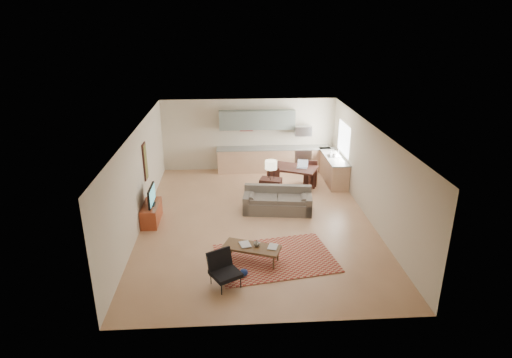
{
  "coord_description": "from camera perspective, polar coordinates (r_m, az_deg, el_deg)",
  "views": [
    {
      "loc": [
        -0.72,
        -11.15,
        5.51
      ],
      "look_at": [
        0.0,
        0.3,
        1.15
      ],
      "focal_mm": 30.0,
      "sensor_mm": 36.0,
      "label": 1
    }
  ],
  "objects": [
    {
      "name": "book_a",
      "position": [
        10.3,
        -2.13,
        -8.83
      ],
      "size": [
        0.39,
        0.43,
        0.03
      ],
      "primitive_type": "imported",
      "rotation": [
        0.0,
        0.0,
        0.24
      ],
      "color": "maroon",
      "rests_on": "coffee_table"
    },
    {
      "name": "tv",
      "position": [
        12.37,
        -13.77,
        -2.18
      ],
      "size": [
        0.09,
        0.9,
        0.54
      ],
      "primitive_type": null,
      "color": "black",
      "rests_on": "tv_credenza"
    },
    {
      "name": "triptych",
      "position": [
        16.08,
        -1.3,
        7.28
      ],
      "size": [
        1.7,
        0.04,
        0.5
      ],
      "primitive_type": null,
      "color": "beige",
      "rests_on": "room"
    },
    {
      "name": "soap_bottle",
      "position": [
        15.33,
        9.97,
        3.43
      ],
      "size": [
        0.1,
        0.1,
        0.19
      ],
      "primitive_type": "imported",
      "rotation": [
        0.0,
        0.0,
        0.08
      ],
      "color": "beige",
      "rests_on": "kitchen_counter_right"
    },
    {
      "name": "kitchen_counter_right",
      "position": [
        15.47,
        10.26,
        1.4
      ],
      "size": [
        0.64,
        2.26,
        0.92
      ],
      "primitive_type": null,
      "color": "tan",
      "rests_on": "ground"
    },
    {
      "name": "armchair",
      "position": [
        9.46,
        -4.1,
        -12.09
      ],
      "size": [
        0.91,
        0.91,
        0.76
      ],
      "primitive_type": null,
      "rotation": [
        0.0,
        0.0,
        0.52
      ],
      "color": "black",
      "rests_on": "floor"
    },
    {
      "name": "kitchen_microwave",
      "position": [
        16.09,
        6.28,
        6.43
      ],
      "size": [
        0.62,
        0.4,
        0.35
      ],
      "primitive_type": "cube",
      "color": "#A5A8AD",
      "rests_on": "room"
    },
    {
      "name": "tv_credenza",
      "position": [
        12.59,
        -13.76,
        -4.44
      ],
      "size": [
        0.45,
        1.16,
        0.54
      ],
      "primitive_type": null,
      "color": "maroon",
      "rests_on": "floor"
    },
    {
      "name": "rug",
      "position": [
        10.6,
        2.59,
        -10.47
      ],
      "size": [
        3.08,
        2.38,
        0.02
      ],
      "primitive_type": "cube",
      "rotation": [
        0.0,
        0.0,
        0.17
      ],
      "color": "maroon",
      "rests_on": "floor"
    },
    {
      "name": "upper_cabinets",
      "position": [
        15.92,
        0.16,
        7.88
      ],
      "size": [
        2.8,
        0.34,
        0.7
      ],
      "primitive_type": "cube",
      "color": "slate",
      "rests_on": "room"
    },
    {
      "name": "kitchen_range",
      "position": [
        16.38,
        6.14,
        2.68
      ],
      "size": [
        0.62,
        0.62,
        0.9
      ],
      "primitive_type": "cube",
      "color": "#A5A8AD",
      "rests_on": "ground"
    },
    {
      "name": "dining_chair_near",
      "position": [
        14.0,
        2.11,
        -0.42
      ],
      "size": [
        0.55,
        0.57,
        0.9
      ],
      "primitive_type": null,
      "rotation": [
        0.0,
        0.0,
        -0.35
      ],
      "color": "#321712",
      "rests_on": "floor"
    },
    {
      "name": "console_table",
      "position": [
        13.52,
        1.97,
        -1.49
      ],
      "size": [
        0.76,
        0.62,
        0.77
      ],
      "primitive_type": null,
      "rotation": [
        0.0,
        0.0,
        -0.32
      ],
      "color": "#321712",
      "rests_on": "floor"
    },
    {
      "name": "window_right",
      "position": [
        15.22,
        11.62,
        5.29
      ],
      "size": [
        0.02,
        1.4,
        1.05
      ],
      "primitive_type": "cube",
      "color": "white",
      "rests_on": "room"
    },
    {
      "name": "dining_table",
      "position": [
        14.5,
        4.79,
        0.1
      ],
      "size": [
        1.83,
        1.5,
        0.81
      ],
      "primitive_type": null,
      "rotation": [
        0.0,
        0.0,
        -0.43
      ],
      "color": "#321712",
      "rests_on": "floor"
    },
    {
      "name": "laptop",
      "position": [
        14.27,
        6.19,
        1.98
      ],
      "size": [
        0.4,
        0.35,
        0.26
      ],
      "primitive_type": null,
      "rotation": [
        0.0,
        0.0,
        -0.31
      ],
      "color": "#A5A8AD",
      "rests_on": "dining_table"
    },
    {
      "name": "sofa",
      "position": [
        12.83,
        2.89,
        -2.85
      ],
      "size": [
        2.23,
        1.2,
        0.74
      ],
      "primitive_type": null,
      "rotation": [
        0.0,
        0.0,
        -0.13
      ],
      "color": "#5C544A",
      "rests_on": "floor"
    },
    {
      "name": "wall_art_left",
      "position": [
        12.93,
        -14.53,
        2.28
      ],
      "size": [
        0.06,
        0.42,
        1.1
      ],
      "primitive_type": null,
      "color": "olive",
      "rests_on": "room"
    },
    {
      "name": "dining_chair_far",
      "position": [
        14.99,
        7.31,
        1.0
      ],
      "size": [
        0.56,
        0.58,
        0.95
      ],
      "primitive_type": null,
      "rotation": [
        0.0,
        0.0,
        2.88
      ],
      "color": "#321712",
      "rests_on": "floor"
    },
    {
      "name": "room",
      "position": [
        11.93,
        0.09,
        0.39
      ],
      "size": [
        9.0,
        9.0,
        9.0
      ],
      "color": "tan",
      "rests_on": "ground"
    },
    {
      "name": "coffee_table",
      "position": [
        10.38,
        -0.58,
        -9.95
      ],
      "size": [
        1.47,
        0.99,
        0.41
      ],
      "primitive_type": null,
      "rotation": [
        0.0,
        0.0,
        -0.36
      ],
      "color": "#4E351C",
      "rests_on": "floor"
    },
    {
      "name": "kitchen_counter_back",
      "position": [
        16.23,
        2.31,
        2.65
      ],
      "size": [
        4.26,
        0.64,
        0.92
      ],
      "primitive_type": null,
      "color": "tan",
      "rests_on": "ground"
    },
    {
      "name": "book_b",
      "position": [
        10.27,
        1.64,
        -8.96
      ],
      "size": [
        0.39,
        0.43,
        0.02
      ],
      "primitive_type": "imported",
      "rotation": [
        0.0,
        0.0,
        -0.31
      ],
      "color": "navy",
      "rests_on": "coffee_table"
    },
    {
      "name": "vase",
      "position": [
        10.25,
        0.09,
        -8.52
      ],
      "size": [
        0.17,
        0.17,
        0.17
      ],
      "primitive_type": "imported",
      "rotation": [
        0.0,
        0.0,
        0.02
      ],
      "color": "black",
      "rests_on": "coffee_table"
    },
    {
      "name": "table_lamp",
      "position": [
        13.27,
        2.01,
        1.27
      ],
      "size": [
        0.5,
        0.5,
        0.61
      ],
      "primitive_type": null,
      "rotation": [
        0.0,
        0.0,
        -0.46
      ],
      "color": "beige",
      "rests_on": "console_table"
    }
  ]
}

